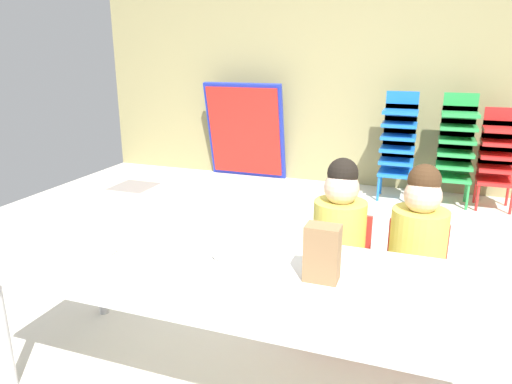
{
  "coord_description": "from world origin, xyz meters",
  "views": [
    {
      "loc": [
        0.68,
        -2.36,
        1.42
      ],
      "look_at": [
        0.01,
        -0.52,
        0.83
      ],
      "focal_mm": 33.05,
      "sensor_mm": 36.0,
      "label": 1
    }
  ],
  "objects_px": {
    "craft_table": "(246,280)",
    "seated_child_middle_seat": "(418,241)",
    "donut_powdered_on_plate": "(105,250)",
    "donut_powdered_loose": "(224,254)",
    "kid_chair_green_stack": "(456,144)",
    "seated_child_near_camera": "(340,231)",
    "kid_chair_red_stack": "(498,153)",
    "paper_bag_brown": "(322,253)",
    "paper_plate_near_edge": "(105,254)",
    "kid_chair_blue_stack": "(398,140)",
    "folded_activity_table": "(245,131)"
  },
  "relations": [
    {
      "from": "craft_table",
      "to": "kid_chair_green_stack",
      "type": "bearing_deg",
      "value": 73.93
    },
    {
      "from": "folded_activity_table",
      "to": "donut_powdered_loose",
      "type": "xyz_separation_m",
      "value": [
        1.17,
        -3.25,
        0.05
      ]
    },
    {
      "from": "kid_chair_green_stack",
      "to": "kid_chair_red_stack",
      "type": "height_order",
      "value": "kid_chair_green_stack"
    },
    {
      "from": "kid_chair_red_stack",
      "to": "donut_powdered_loose",
      "type": "distance_m",
      "value": 3.35
    },
    {
      "from": "donut_powdered_loose",
      "to": "kid_chair_green_stack",
      "type": "bearing_deg",
      "value": 71.25
    },
    {
      "from": "seated_child_near_camera",
      "to": "donut_powdered_loose",
      "type": "distance_m",
      "value": 0.66
    },
    {
      "from": "seated_child_near_camera",
      "to": "paper_bag_brown",
      "type": "bearing_deg",
      "value": -86.63
    },
    {
      "from": "seated_child_near_camera",
      "to": "kid_chair_red_stack",
      "type": "height_order",
      "value": "seated_child_near_camera"
    },
    {
      "from": "donut_powdered_loose",
      "to": "kid_chair_blue_stack",
      "type": "bearing_deg",
      "value": 80.47
    },
    {
      "from": "paper_bag_brown",
      "to": "donut_powdered_loose",
      "type": "xyz_separation_m",
      "value": [
        -0.43,
        0.06,
        -0.1
      ]
    },
    {
      "from": "kid_chair_red_stack",
      "to": "donut_powdered_on_plate",
      "type": "bearing_deg",
      "value": -120.51
    },
    {
      "from": "folded_activity_table",
      "to": "paper_bag_brown",
      "type": "distance_m",
      "value": 3.69
    },
    {
      "from": "kid_chair_red_stack",
      "to": "donut_powdered_on_plate",
      "type": "xyz_separation_m",
      "value": [
        -1.88,
        -3.2,
        0.08
      ]
    },
    {
      "from": "craft_table",
      "to": "kid_chair_green_stack",
      "type": "xyz_separation_m",
      "value": [
        0.9,
        3.13,
        0.04
      ]
    },
    {
      "from": "kid_chair_blue_stack",
      "to": "paper_plate_near_edge",
      "type": "height_order",
      "value": "kid_chair_blue_stack"
    },
    {
      "from": "kid_chair_green_stack",
      "to": "kid_chair_blue_stack",
      "type": "bearing_deg",
      "value": 180.0
    },
    {
      "from": "craft_table",
      "to": "seated_child_near_camera",
      "type": "relative_size",
      "value": 2.32
    },
    {
      "from": "kid_chair_green_stack",
      "to": "kid_chair_red_stack",
      "type": "relative_size",
      "value": 1.13
    },
    {
      "from": "kid_chair_blue_stack",
      "to": "donut_powdered_on_plate",
      "type": "relative_size",
      "value": 10.35
    },
    {
      "from": "donut_powdered_on_plate",
      "to": "folded_activity_table",
      "type": "bearing_deg",
      "value": 101.31
    },
    {
      "from": "kid_chair_red_stack",
      "to": "paper_plate_near_edge",
      "type": "height_order",
      "value": "kid_chair_red_stack"
    },
    {
      "from": "kid_chair_red_stack",
      "to": "donut_powdered_loose",
      "type": "relative_size",
      "value": 8.51
    },
    {
      "from": "paper_plate_near_edge",
      "to": "donut_powdered_loose",
      "type": "relative_size",
      "value": 1.66
    },
    {
      "from": "donut_powdered_loose",
      "to": "craft_table",
      "type": "bearing_deg",
      "value": -33.74
    },
    {
      "from": "kid_chair_blue_stack",
      "to": "folded_activity_table",
      "type": "bearing_deg",
      "value": 172.72
    },
    {
      "from": "craft_table",
      "to": "paper_bag_brown",
      "type": "xyz_separation_m",
      "value": [
        0.3,
        0.02,
        0.15
      ]
    },
    {
      "from": "paper_plate_near_edge",
      "to": "seated_child_middle_seat",
      "type": "bearing_deg",
      "value": 28.39
    },
    {
      "from": "folded_activity_table",
      "to": "seated_child_middle_seat",
      "type": "bearing_deg",
      "value": -54.65
    },
    {
      "from": "craft_table",
      "to": "seated_child_middle_seat",
      "type": "bearing_deg",
      "value": 43.77
    },
    {
      "from": "seated_child_near_camera",
      "to": "seated_child_middle_seat",
      "type": "relative_size",
      "value": 1.0
    },
    {
      "from": "paper_plate_near_edge",
      "to": "donut_powdered_on_plate",
      "type": "bearing_deg",
      "value": 0.0
    },
    {
      "from": "craft_table",
      "to": "donut_powdered_on_plate",
      "type": "distance_m",
      "value": 0.63
    },
    {
      "from": "kid_chair_red_stack",
      "to": "folded_activity_table",
      "type": "distance_m",
      "value": 2.57
    },
    {
      "from": "kid_chair_blue_stack",
      "to": "kid_chair_green_stack",
      "type": "height_order",
      "value": "same"
    },
    {
      "from": "seated_child_near_camera",
      "to": "donut_powdered_on_plate",
      "type": "height_order",
      "value": "seated_child_near_camera"
    },
    {
      "from": "craft_table",
      "to": "kid_chair_green_stack",
      "type": "height_order",
      "value": "kid_chair_green_stack"
    },
    {
      "from": "craft_table",
      "to": "seated_child_near_camera",
      "type": "bearing_deg",
      "value": 66.49
    },
    {
      "from": "kid_chair_green_stack",
      "to": "paper_plate_near_edge",
      "type": "height_order",
      "value": "kid_chair_green_stack"
    },
    {
      "from": "paper_plate_near_edge",
      "to": "folded_activity_table",
      "type": "bearing_deg",
      "value": 101.31
    },
    {
      "from": "donut_powdered_on_plate",
      "to": "donut_powdered_loose",
      "type": "bearing_deg",
      "value": 17.7
    },
    {
      "from": "seated_child_middle_seat",
      "to": "kid_chair_green_stack",
      "type": "xyz_separation_m",
      "value": [
        0.26,
        2.52,
        0.02
      ]
    },
    {
      "from": "seated_child_near_camera",
      "to": "kid_chair_red_stack",
      "type": "relative_size",
      "value": 1.0
    },
    {
      "from": "folded_activity_table",
      "to": "donut_powdered_loose",
      "type": "distance_m",
      "value": 3.46
    },
    {
      "from": "paper_plate_near_edge",
      "to": "donut_powdered_loose",
      "type": "xyz_separation_m",
      "value": [
        0.49,
        0.16,
        0.01
      ]
    },
    {
      "from": "paper_bag_brown",
      "to": "donut_powdered_loose",
      "type": "distance_m",
      "value": 0.45
    },
    {
      "from": "kid_chair_blue_stack",
      "to": "kid_chair_green_stack",
      "type": "relative_size",
      "value": 1.0
    },
    {
      "from": "paper_bag_brown",
      "to": "donut_powdered_loose",
      "type": "relative_size",
      "value": 2.03
    },
    {
      "from": "kid_chair_blue_stack",
      "to": "paper_bag_brown",
      "type": "bearing_deg",
      "value": -91.47
    },
    {
      "from": "seated_child_middle_seat",
      "to": "donut_powdered_loose",
      "type": "xyz_separation_m",
      "value": [
        -0.77,
        -0.52,
        0.04
      ]
    },
    {
      "from": "seated_child_near_camera",
      "to": "donut_powdered_on_plate",
      "type": "distance_m",
      "value": 1.11
    }
  ]
}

